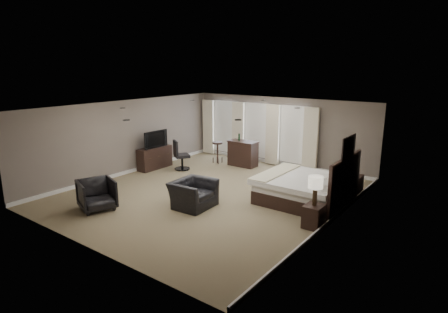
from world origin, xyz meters
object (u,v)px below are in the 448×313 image
Objects in this scene: nightstand_far at (353,185)px; lamp_far at (355,165)px; armchair_near at (193,189)px; tv at (154,145)px; bed at (306,177)px; dresser at (155,158)px; bar_counter at (243,153)px; bar_stool_right at (245,154)px; nightstand_near at (314,216)px; desk_chair at (182,155)px; bar_stool_left at (218,152)px; armchair_far at (97,193)px; lamp_near at (315,191)px.

lamp_far is at bearing 0.00° from nightstand_far.
tv is at bearing 57.77° from armchair_near.
bed is 6.03m from tv.
bar_counter reaches higher than dresser.
nightstand_far is at bearing -14.55° from bar_stool_right.
bed is 4.22m from bar_counter.
lamp_far is at bearing 90.00° from nightstand_near.
armchair_near reaches higher than bar_counter.
lamp_far is 0.44× the size of dresser.
desk_chair is at bearing -130.16° from bar_counter.
desk_chair reaches higher than nightstand_near.
lamp_far is (0.00, 2.90, 0.62)m from nightstand_near.
tv is 1.30× the size of bar_stool_left.
bed reaches higher than armchair_far.
tv reaches higher than nightstand_far.
lamp_near is 2.90m from lamp_far.
bar_counter is at bearing -97.50° from desk_chair.
armchair_far is 5.83m from bar_stool_left.
armchair_far is at bearing -155.08° from nightstand_near.
dresser reaches higher than bar_stool_right.
bar_counter is 1.62× the size of bar_stool_right.
lamp_far is 4.55m from bar_counter.
bed is at bearing -121.54° from lamp_far.
bar_stool_left reaches higher than dresser.
nightstand_near is 0.49× the size of armchair_near.
dresser is at bearing 45.39° from armchair_far.
lamp_far is 0.88× the size of bar_stool_right.
tv reaches higher than bar_stool_left.
desk_chair is at bearing -170.30° from nightstand_far.
bed is at bearing -121.54° from nightstand_far.
armchair_far is (-4.23, -3.83, -0.28)m from bed.
bar_stool_right is (-4.65, 1.21, -0.55)m from lamp_far.
tv is at bearing -124.46° from bar_stool_left.
bed is at bearing 121.54° from lamp_near.
lamp_near is at bearing -90.00° from nightstand_far.
lamp_near is 5.79m from bar_counter.
lamp_near reaches higher than bar_stool_left.
nightstand_far is 0.84× the size of lamp_near.
bar_counter is (-4.47, 0.76, 0.19)m from nightstand_far.
nightstand_far is 0.53× the size of bar_counter.
armchair_near is at bearing -73.05° from bar_stool_right.
dresser is 1.54× the size of armchair_far.
nightstand_far is 0.71× the size of bar_stool_left.
lamp_far reaches higher than armchair_far.
lamp_near is 6.27m from desk_chair.
bed is 5.71m from armchair_far.
nightstand_far is at bearing -137.64° from desk_chair.
tv is at bearing -167.78° from nightstand_far.
bed is 6.04m from dresser.
bed is at bearing -89.54° from tv.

